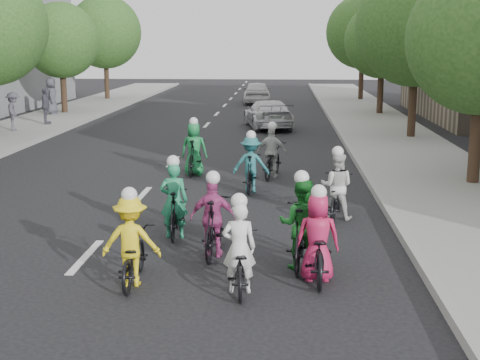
# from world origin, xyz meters

# --- Properties ---
(ground) EXTENTS (120.00, 120.00, 0.00)m
(ground) POSITION_xyz_m (0.00, 0.00, 0.00)
(ground) COLOR black
(ground) RESTS_ON ground
(sidewalk_right) EXTENTS (4.00, 80.00, 0.15)m
(sidewalk_right) POSITION_xyz_m (8.00, 10.00, 0.07)
(sidewalk_right) COLOR gray
(sidewalk_right) RESTS_ON ground
(curb_right) EXTENTS (0.18, 80.00, 0.18)m
(curb_right) POSITION_xyz_m (6.05, 10.00, 0.09)
(curb_right) COLOR #999993
(curb_right) RESTS_ON ground
(tree_l_4) EXTENTS (4.00, 4.00, 5.97)m
(tree_l_4) POSITION_xyz_m (-8.20, 24.00, 3.96)
(tree_l_4) COLOR black
(tree_l_4) RESTS_ON ground
(tree_l_5) EXTENTS (4.80, 4.80, 6.93)m
(tree_l_5) POSITION_xyz_m (-8.20, 33.00, 4.52)
(tree_l_5) COLOR black
(tree_l_5) RESTS_ON ground
(tree_r_1) EXTENTS (4.80, 4.80, 6.93)m
(tree_r_1) POSITION_xyz_m (8.80, 15.60, 4.52)
(tree_r_1) COLOR black
(tree_r_1) RESTS_ON ground
(tree_r_2) EXTENTS (4.00, 4.00, 5.97)m
(tree_r_2) POSITION_xyz_m (8.80, 24.60, 3.96)
(tree_r_2) COLOR black
(tree_r_2) RESTS_ON ground
(tree_r_3) EXTENTS (4.80, 4.80, 6.93)m
(tree_r_3) POSITION_xyz_m (8.80, 33.60, 4.52)
(tree_r_3) COLOR black
(tree_r_3) RESTS_ON ground
(cyclist_0) EXTENTS (0.69, 1.72, 1.61)m
(cyclist_0) POSITION_xyz_m (2.94, -1.49, 0.52)
(cyclist_0) COLOR black
(cyclist_0) RESTS_ON ground
(cyclist_1) EXTENTS (0.84, 1.94, 1.75)m
(cyclist_1) POSITION_xyz_m (3.94, -0.31, 0.67)
(cyclist_1) COLOR black
(cyclist_1) RESTS_ON ground
(cyclist_2) EXTENTS (0.98, 1.70, 1.64)m
(cyclist_2) POSITION_xyz_m (1.18, -1.32, 0.59)
(cyclist_2) COLOR black
(cyclist_2) RESTS_ON ground
(cyclist_3) EXTENTS (0.88, 1.86, 1.61)m
(cyclist_3) POSITION_xyz_m (2.36, 0.25, 0.62)
(cyclist_3) COLOR black
(cyclist_3) RESTS_ON ground
(cyclist_4) EXTENTS (0.72, 1.91, 1.63)m
(cyclist_4) POSITION_xyz_m (4.20, -0.87, 0.58)
(cyclist_4) COLOR black
(cyclist_4) RESTS_ON ground
(cyclist_5) EXTENTS (0.58, 1.65, 1.69)m
(cyclist_5) POSITION_xyz_m (1.44, 1.43, 0.59)
(cyclist_5) COLOR black
(cyclist_5) RESTS_ON ground
(cyclist_6) EXTENTS (0.96, 1.89, 1.65)m
(cyclist_6) POSITION_xyz_m (4.83, 3.10, 0.58)
(cyclist_6) COLOR black
(cyclist_6) RESTS_ON ground
(cyclist_7) EXTENTS (1.00, 1.71, 1.64)m
(cyclist_7) POSITION_xyz_m (2.79, 5.68, 0.63)
(cyclist_7) COLOR black
(cyclist_7) RESTS_ON ground
(cyclist_8) EXTENTS (0.99, 1.94, 1.64)m
(cyclist_8) POSITION_xyz_m (3.31, 7.67, 0.57)
(cyclist_8) COLOR black
(cyclist_8) RESTS_ON ground
(cyclist_9) EXTENTS (0.80, 1.82, 1.73)m
(cyclist_9) POSITION_xyz_m (1.00, 7.88, 0.64)
(cyclist_9) COLOR black
(cyclist_9) RESTS_ON ground
(follow_car_lead) EXTENTS (2.64, 4.72, 1.29)m
(follow_car_lead) POSITION_xyz_m (2.94, 19.05, 0.65)
(follow_car_lead) COLOR silver
(follow_car_lead) RESTS_ON ground
(follow_car_trail) EXTENTS (1.88, 4.28, 1.43)m
(follow_car_trail) POSITION_xyz_m (1.96, 31.54, 0.72)
(follow_car_trail) COLOR silver
(follow_car_trail) RESTS_ON ground
(spectator_0) EXTENTS (0.91, 1.20, 1.65)m
(spectator_0) POSITION_xyz_m (-7.91, 16.35, 0.98)
(spectator_0) COLOR #4F4D5A
(spectator_0) RESTS_ON sidewalk_left
(spectator_1) EXTENTS (0.61, 1.05, 1.67)m
(spectator_1) POSITION_xyz_m (-7.34, 18.72, 0.99)
(spectator_1) COLOR #545360
(spectator_1) RESTS_ON sidewalk_left
(spectator_2) EXTENTS (0.80, 1.04, 1.91)m
(spectator_2) POSITION_xyz_m (-8.56, 23.03, 1.10)
(spectator_2) COLOR #454651
(spectator_2) RESTS_ON sidewalk_left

